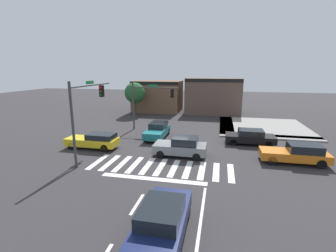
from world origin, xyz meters
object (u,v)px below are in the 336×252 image
(car_navy, at_px, (162,220))
(traffic_signal_northwest, at_px, (151,98))
(car_black, at_px, (250,137))
(car_gray, at_px, (181,146))
(roadside_tree, at_px, (135,93))
(car_teal, at_px, (158,130))
(traffic_signal_southwest, at_px, (87,105))
(car_orange, at_px, (297,153))
(car_yellow, at_px, (94,140))

(car_navy, bearing_deg, traffic_signal_northwest, 17.51)
(car_navy, bearing_deg, car_black, -18.99)
(car_gray, xyz_separation_m, roadside_tree, (-9.55, 15.90, 2.61))
(roadside_tree, bearing_deg, traffic_signal_northwest, -59.48)
(car_navy, xyz_separation_m, car_teal, (-3.99, 14.52, -0.03))
(traffic_signal_southwest, relative_size, car_orange, 1.28)
(car_yellow, relative_size, roadside_tree, 0.92)
(car_black, relative_size, roadside_tree, 0.89)
(traffic_signal_northwest, bearing_deg, car_teal, -62.81)
(car_black, bearing_deg, car_yellow, -162.68)
(car_navy, bearing_deg, roadside_tree, 21.95)
(car_orange, bearing_deg, car_yellow, -0.13)
(car_teal, bearing_deg, traffic_signal_southwest, -28.46)
(traffic_signal_southwest, xyz_separation_m, car_orange, (15.31, 2.19, -3.44))
(traffic_signal_northwest, height_order, car_black, traffic_signal_northwest)
(roadside_tree, bearing_deg, car_navy, -68.05)
(car_teal, bearing_deg, car_orange, 68.88)
(car_orange, xyz_separation_m, car_yellow, (-16.20, 0.04, -0.03))
(traffic_signal_southwest, relative_size, car_teal, 1.32)
(car_black, distance_m, car_navy, 15.05)
(traffic_signal_northwest, relative_size, car_teal, 1.19)
(traffic_signal_southwest, xyz_separation_m, car_gray, (6.81, 1.99, -3.41))
(car_teal, relative_size, roadside_tree, 0.92)
(car_orange, bearing_deg, roadside_tree, -41.02)
(traffic_signal_southwest, distance_m, car_navy, 11.43)
(traffic_signal_southwest, distance_m, car_yellow, 4.22)
(car_orange, bearing_deg, car_gray, 1.34)
(car_navy, xyz_separation_m, car_gray, (-0.81, 9.81, -0.03))
(car_black, height_order, car_gray, car_gray)
(traffic_signal_southwest, distance_m, car_orange, 15.84)
(car_black, relative_size, car_gray, 1.07)
(car_yellow, bearing_deg, traffic_signal_northwest, -111.84)
(traffic_signal_northwest, bearing_deg, car_orange, -29.57)
(car_orange, distance_m, roadside_tree, 24.07)
(car_yellow, relative_size, car_navy, 0.98)
(car_black, distance_m, car_gray, 7.22)
(car_orange, xyz_separation_m, car_teal, (-11.68, 4.51, 0.03))
(car_black, bearing_deg, car_orange, -56.50)
(traffic_signal_northwest, height_order, traffic_signal_southwest, traffic_signal_southwest)
(car_orange, bearing_deg, car_black, -56.50)
(traffic_signal_northwest, relative_size, car_black, 1.22)
(traffic_signal_southwest, height_order, car_teal, traffic_signal_southwest)
(traffic_signal_southwest, bearing_deg, car_orange, -81.87)
(traffic_signal_southwest, height_order, car_yellow, traffic_signal_southwest)
(traffic_signal_southwest, bearing_deg, car_black, -62.90)
(car_orange, xyz_separation_m, car_gray, (-8.50, -0.20, 0.02))
(car_navy, distance_m, roadside_tree, 27.84)
(traffic_signal_southwest, distance_m, car_teal, 8.34)
(car_navy, relative_size, car_gray, 1.11)
(car_orange, relative_size, car_navy, 1.02)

